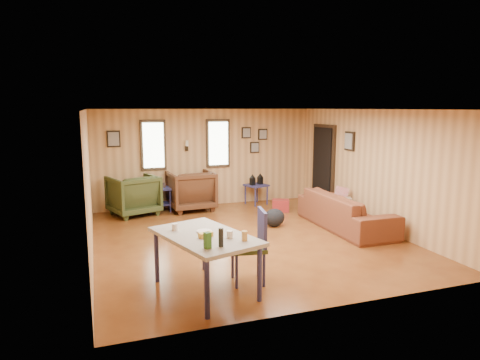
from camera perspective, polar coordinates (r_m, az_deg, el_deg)
The scene contains 11 objects.
room at distance 8.17m, azimuth 1.41°, elevation 1.00°, with size 5.54×6.04×2.44m.
sofa at distance 8.95m, azimuth 13.93°, elevation -3.28°, with size 2.43×0.71×0.95m, color brown.
recliner_brown at distance 10.28m, azimuth -6.59°, elevation -1.13°, with size 1.01×0.95×1.04m, color #452614.
recliner_green at distance 10.06m, azimuth -14.03°, elevation -1.71°, with size 0.98×0.92×1.01m, color #323C1B.
end_table at distance 10.31m, azimuth -10.65°, elevation -1.98°, with size 0.58×0.53×0.69m.
side_table at distance 10.81m, azimuth 2.19°, elevation -0.47°, with size 0.63×0.63×0.79m.
cooler at distance 10.19m, azimuth 5.45°, elevation -3.40°, with size 0.47×0.42×0.28m.
backpack at distance 8.88m, azimuth 4.60°, elevation -5.03°, with size 0.52×0.45×0.38m.
sofa_pillows at distance 9.00m, azimuth 14.16°, elevation -3.09°, with size 0.94×1.60×0.33m.
dining_table at distance 5.69m, azimuth -4.63°, elevation -7.96°, with size 1.34×1.74×1.01m.
dining_chair at distance 6.02m, azimuth 1.82°, elevation -8.26°, with size 0.54×0.54×1.04m.
Camera 1 is at (-2.64, -7.30, 2.43)m, focal length 32.00 mm.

